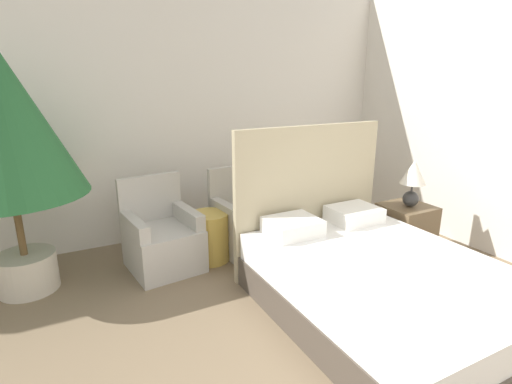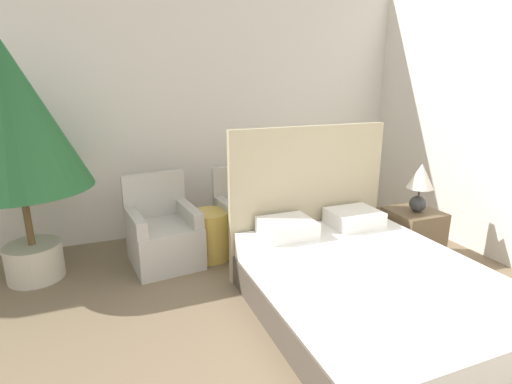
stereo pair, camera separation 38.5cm
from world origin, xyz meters
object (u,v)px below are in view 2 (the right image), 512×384
at_px(bed, 366,286).
at_px(nightstand, 412,236).
at_px(armchair_near_window_left, 164,238).
at_px(armchair_near_window_right, 250,225).
at_px(table_lamp, 420,182).
at_px(potted_palm, 11,121).
at_px(side_table, 211,235).

xyz_separation_m(bed, nightstand, (1.06, 0.69, -0.02)).
relative_size(bed, armchair_near_window_left, 2.38).
height_order(armchair_near_window_right, table_lamp, table_lamp).
relative_size(armchair_near_window_right, nightstand, 1.63).
xyz_separation_m(potted_palm, nightstand, (3.49, -1.00, -1.18)).
height_order(bed, nightstand, bed).
distance_m(bed, potted_palm, 3.18).
height_order(armchair_near_window_right, potted_palm, potted_palm).
relative_size(armchair_near_window_left, side_table, 1.75).
bearing_deg(bed, nightstand, 32.86).
height_order(armchair_near_window_left, table_lamp, table_lamp).
relative_size(table_lamp, side_table, 0.96).
height_order(armchair_near_window_right, nightstand, armchair_near_window_right).
bearing_deg(side_table, armchair_near_window_right, 7.39).
height_order(potted_palm, table_lamp, potted_palm).
xyz_separation_m(potted_palm, side_table, (1.63, -0.19, -1.20)).
bearing_deg(armchair_near_window_right, potted_palm, 171.32).
relative_size(armchair_near_window_right, table_lamp, 1.83).
bearing_deg(potted_palm, side_table, -6.50).
bearing_deg(table_lamp, bed, -148.07).
bearing_deg(bed, potted_palm, 145.28).
distance_m(armchair_near_window_left, potted_palm, 1.66).
height_order(nightstand, side_table, nightstand).
relative_size(nightstand, table_lamp, 1.12).
bearing_deg(potted_palm, armchair_near_window_left, -6.19).
bearing_deg(side_table, armchair_near_window_left, 172.70).
height_order(armchair_near_window_left, side_table, armchair_near_window_left).
distance_m(bed, side_table, 1.70).
bearing_deg(armchair_near_window_right, table_lamp, -37.66).
xyz_separation_m(bed, side_table, (-0.80, 1.50, -0.04)).
height_order(bed, potted_palm, potted_palm).
distance_m(armchair_near_window_left, armchair_near_window_right, 0.92).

